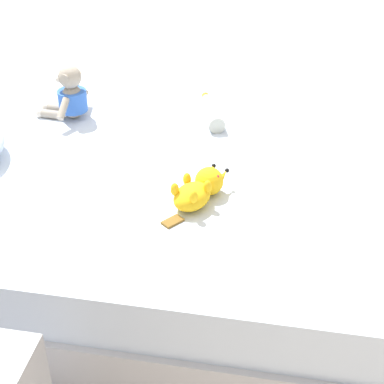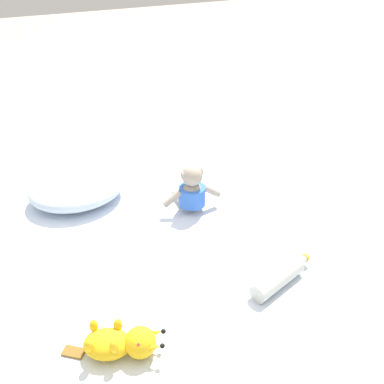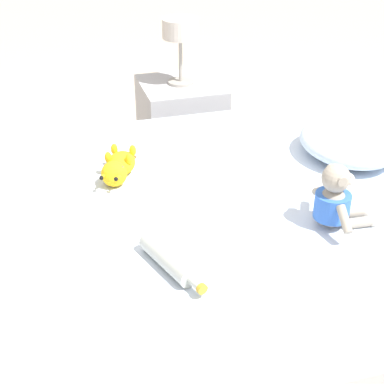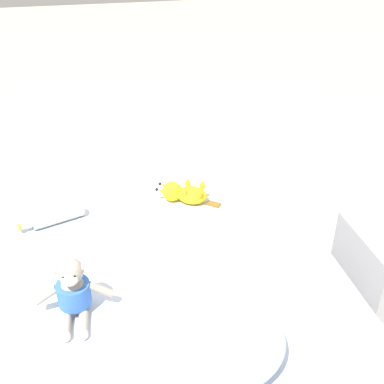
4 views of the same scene
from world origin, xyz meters
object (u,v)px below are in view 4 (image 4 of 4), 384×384
Objects in this scene: pillow at (218,343)px; plush_yellow_creature at (184,193)px; plush_monkey at (73,292)px; bed at (149,284)px; glass_bottle at (56,216)px.

pillow is 1.50× the size of plush_yellow_creature.
plush_yellow_creature is at bearing -129.55° from plush_monkey.
bed is 6.82× the size of plush_monkey.
bed is 0.53m from glass_bottle.
plush_monkey reaches higher than glass_bottle.
pillow is 1.56× the size of glass_bottle.
pillow is at bearing 120.70° from glass_bottle.
pillow is at bearing 103.53° from bed.
pillow is at bearing 146.07° from plush_monkey.
pillow reaches higher than glass_bottle.
plush_yellow_creature is (-0.08, -0.96, -0.02)m from pillow.
glass_bottle is (0.62, 0.05, -0.01)m from plush_yellow_creature.
glass_bottle is at bearing -82.41° from plush_monkey.
bed is at bearing 145.39° from glass_bottle.
plush_monkey is 0.84m from plush_yellow_creature.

